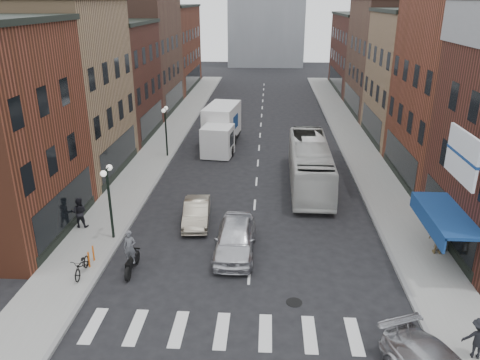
# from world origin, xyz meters

# --- Properties ---
(ground) EXTENTS (160.00, 160.00, 0.00)m
(ground) POSITION_xyz_m (0.00, 0.00, 0.00)
(ground) COLOR black
(ground) RESTS_ON ground
(sidewalk_left) EXTENTS (3.00, 74.00, 0.15)m
(sidewalk_left) POSITION_xyz_m (-8.50, 22.00, 0.07)
(sidewalk_left) COLOR gray
(sidewalk_left) RESTS_ON ground
(sidewalk_right) EXTENTS (3.00, 74.00, 0.15)m
(sidewalk_right) POSITION_xyz_m (8.50, 22.00, 0.07)
(sidewalk_right) COLOR gray
(sidewalk_right) RESTS_ON ground
(curb_left) EXTENTS (0.20, 74.00, 0.16)m
(curb_left) POSITION_xyz_m (-7.00, 22.00, 0.00)
(curb_left) COLOR gray
(curb_left) RESTS_ON ground
(curb_right) EXTENTS (0.20, 74.00, 0.16)m
(curb_right) POSITION_xyz_m (7.00, 22.00, 0.00)
(curb_right) COLOR gray
(curb_right) RESTS_ON ground
(crosswalk_stripes) EXTENTS (12.00, 2.20, 0.01)m
(crosswalk_stripes) POSITION_xyz_m (0.00, -3.00, 0.00)
(crosswalk_stripes) COLOR silver
(crosswalk_stripes) RESTS_ON ground
(bldg_left_mid_a) EXTENTS (10.30, 10.20, 12.30)m
(bldg_left_mid_a) POSITION_xyz_m (-14.99, 14.00, 6.15)
(bldg_left_mid_a) COLOR #9C7A56
(bldg_left_mid_a) RESTS_ON ground
(bldg_left_mid_b) EXTENTS (10.30, 10.20, 10.30)m
(bldg_left_mid_b) POSITION_xyz_m (-14.99, 24.00, 5.15)
(bldg_left_mid_b) COLOR #4B241A
(bldg_left_mid_b) RESTS_ON ground
(bldg_left_far_a) EXTENTS (10.30, 12.20, 13.30)m
(bldg_left_far_a) POSITION_xyz_m (-14.99, 35.00, 6.65)
(bldg_left_far_a) COLOR brown
(bldg_left_far_a) RESTS_ON ground
(bldg_left_far_b) EXTENTS (10.30, 16.20, 11.30)m
(bldg_left_far_b) POSITION_xyz_m (-14.99, 49.00, 5.65)
(bldg_left_far_b) COLOR brown
(bldg_left_far_b) RESTS_ON ground
(bldg_right_mid_b) EXTENTS (10.30, 10.20, 11.30)m
(bldg_right_mid_b) POSITION_xyz_m (14.99, 24.00, 5.65)
(bldg_right_mid_b) COLOR #9C7A56
(bldg_right_mid_b) RESTS_ON ground
(bldg_right_far_a) EXTENTS (10.30, 12.20, 12.30)m
(bldg_right_far_a) POSITION_xyz_m (14.99, 35.00, 6.15)
(bldg_right_far_a) COLOR brown
(bldg_right_far_a) RESTS_ON ground
(bldg_right_far_b) EXTENTS (10.30, 16.20, 10.30)m
(bldg_right_far_b) POSITION_xyz_m (14.99, 49.00, 5.15)
(bldg_right_far_b) COLOR #4B241A
(bldg_right_far_b) RESTS_ON ground
(awning_blue) EXTENTS (1.80, 5.00, 0.78)m
(awning_blue) POSITION_xyz_m (8.93, 2.50, 2.63)
(awning_blue) COLOR navy
(awning_blue) RESTS_ON ground
(billboard_sign) EXTENTS (1.52, 3.00, 3.70)m
(billboard_sign) POSITION_xyz_m (8.59, 0.50, 6.13)
(billboard_sign) COLOR black
(billboard_sign) RESTS_ON ground
(streetlamp_near) EXTENTS (0.32, 1.22, 4.11)m
(streetlamp_near) POSITION_xyz_m (-7.40, 4.00, 2.91)
(streetlamp_near) COLOR black
(streetlamp_near) RESTS_ON ground
(streetlamp_far) EXTENTS (0.32, 1.22, 4.11)m
(streetlamp_far) POSITION_xyz_m (-7.40, 18.00, 2.91)
(streetlamp_far) COLOR black
(streetlamp_far) RESTS_ON ground
(bike_rack) EXTENTS (0.08, 0.68, 0.80)m
(bike_rack) POSITION_xyz_m (-7.60, 1.30, 0.55)
(bike_rack) COLOR #D8590C
(bike_rack) RESTS_ON sidewalk_left
(box_truck) EXTENTS (3.08, 8.19, 3.45)m
(box_truck) POSITION_xyz_m (-3.31, 21.08, 1.71)
(box_truck) COLOR white
(box_truck) RESTS_ON ground
(motorcycle_rider) EXTENTS (0.62, 2.14, 2.18)m
(motorcycle_rider) POSITION_xyz_m (-5.52, 0.92, 1.02)
(motorcycle_rider) COLOR black
(motorcycle_rider) RESTS_ON ground
(transit_bus) EXTENTS (2.70, 10.90, 3.03)m
(transit_bus) POSITION_xyz_m (3.64, 12.65, 1.51)
(transit_bus) COLOR silver
(transit_bus) RESTS_ON ground
(sedan_left_near) EXTENTS (2.02, 4.94, 1.68)m
(sedan_left_near) POSITION_xyz_m (-0.80, 3.00, 0.84)
(sedan_left_near) COLOR silver
(sedan_left_near) RESTS_ON ground
(sedan_left_far) EXTENTS (1.72, 4.12, 1.32)m
(sedan_left_far) POSITION_xyz_m (-3.24, 6.25, 0.66)
(sedan_left_far) COLOR #BCB098
(sedan_left_far) RESTS_ON ground
(parked_bicycle) EXTENTS (0.70, 1.81, 0.94)m
(parked_bicycle) POSITION_xyz_m (-7.69, 0.37, 0.62)
(parked_bicycle) COLOR black
(parked_bicycle) RESTS_ON sidewalk_left
(ped_left_solo) EXTENTS (0.85, 0.49, 1.74)m
(ped_left_solo) POSITION_xyz_m (-9.60, 5.12, 1.02)
(ped_left_solo) COLOR black
(ped_left_solo) RESTS_ON sidewalk_left
(ped_right_a) EXTENTS (1.12, 0.76, 1.59)m
(ped_right_a) POSITION_xyz_m (8.27, -4.00, 0.94)
(ped_right_a) COLOR black
(ped_right_a) RESTS_ON sidewalk_right
(ped_right_b) EXTENTS (1.04, 0.55, 1.73)m
(ped_right_b) POSITION_xyz_m (9.33, 3.33, 1.02)
(ped_right_b) COLOR olive
(ped_right_b) RESTS_ON sidewalk_right
(ped_right_c) EXTENTS (0.99, 0.72, 1.88)m
(ped_right_c) POSITION_xyz_m (9.60, 3.72, 1.09)
(ped_right_c) COLOR #5A5D61
(ped_right_c) RESTS_ON sidewalk_right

